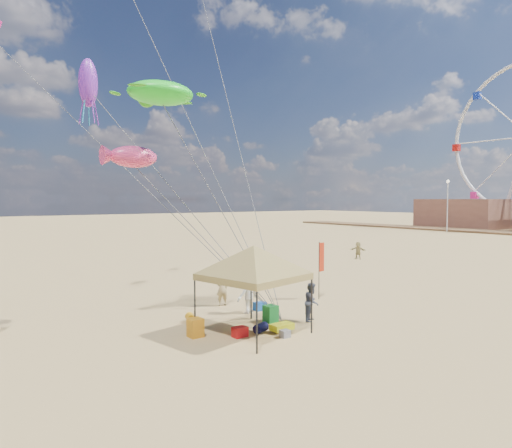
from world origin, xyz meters
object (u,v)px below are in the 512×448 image
(feather_flag, at_px, (321,261))
(cooler_blue, at_px, (260,306))
(chair_green, at_px, (271,314))
(lamp_north, at_px, (448,197))
(person_near_b, at_px, (312,302))
(person_far_c, at_px, (358,250))
(chair_yellow, at_px, (195,328))
(cooler_red, at_px, (240,332))
(canopy_tent, at_px, (254,249))
(beach_cart, at_px, (282,327))
(person_near_c, at_px, (248,292))
(person_near_a, at_px, (222,288))

(feather_flag, bearing_deg, cooler_blue, -178.95)
(chair_green, height_order, lamp_north, lamp_north)
(person_near_b, xyz_separation_m, person_far_c, (17.09, 12.25, -0.06))
(person_near_b, relative_size, person_far_c, 1.07)
(chair_yellow, xyz_separation_m, person_far_c, (22.14, 11.29, 0.41))
(cooler_red, relative_size, cooler_blue, 1.00)
(canopy_tent, xyz_separation_m, cooler_red, (-0.63, 0.01, -3.08))
(canopy_tent, distance_m, cooler_red, 3.15)
(beach_cart, xyz_separation_m, person_near_c, (0.63, 3.16, 0.74))
(canopy_tent, height_order, lamp_north, lamp_north)
(beach_cart, xyz_separation_m, person_near_b, (2.03, 0.46, 0.62))
(canopy_tent, height_order, cooler_red, canopy_tent)
(chair_green, height_order, chair_yellow, same)
(person_near_c, distance_m, person_far_c, 20.82)
(chair_green, bearing_deg, person_near_a, 91.21)
(lamp_north, bearing_deg, person_near_a, -158.96)
(canopy_tent, relative_size, person_far_c, 4.11)
(chair_yellow, bearing_deg, cooler_blue, 22.66)
(feather_flag, xyz_separation_m, person_near_c, (-4.76, -0.17, -1.05))
(canopy_tent, distance_m, person_near_c, 3.97)
(cooler_red, height_order, person_near_b, person_near_b)
(person_near_c, height_order, lamp_north, lamp_north)
(person_near_c, bearing_deg, cooler_blue, 176.95)
(cooler_blue, relative_size, person_near_a, 0.32)
(person_near_a, bearing_deg, chair_yellow, 50.76)
(beach_cart, distance_m, person_near_c, 3.30)
(cooler_blue, bearing_deg, feather_flag, 1.05)
(cooler_blue, height_order, chair_yellow, chair_yellow)
(person_near_b, bearing_deg, chair_green, 114.49)
(cooler_red, bearing_deg, feather_flag, 22.36)
(feather_flag, xyz_separation_m, cooler_blue, (-4.01, -0.07, -1.80))
(person_near_b, distance_m, person_near_c, 3.04)
(beach_cart, relative_size, person_far_c, 0.59)
(chair_green, xyz_separation_m, person_near_b, (1.50, -0.92, 0.47))
(cooler_blue, xyz_separation_m, person_near_b, (0.66, -2.80, 0.63))
(canopy_tent, distance_m, person_near_b, 3.95)
(canopy_tent, bearing_deg, lamp_north, 24.49)
(chair_green, bearing_deg, person_far_c, 31.36)
(chair_green, height_order, person_near_c, person_near_c)
(chair_yellow, bearing_deg, beach_cart, -25.19)
(feather_flag, height_order, beach_cart, feather_flag)
(chair_green, bearing_deg, feather_flag, 21.92)
(feather_flag, distance_m, person_near_a, 5.35)
(lamp_north, bearing_deg, feather_flag, -155.49)
(feather_flag, relative_size, chair_green, 4.25)
(person_near_a, xyz_separation_m, person_near_b, (1.58, -4.61, -0.03))
(feather_flag, relative_size, beach_cart, 3.30)
(cooler_blue, bearing_deg, chair_yellow, -157.34)
(lamp_north, bearing_deg, cooler_red, -155.75)
(cooler_red, distance_m, person_near_b, 3.77)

